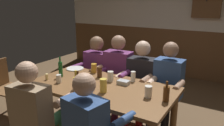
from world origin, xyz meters
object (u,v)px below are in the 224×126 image
(condiment_caddy, at_px, (123,82))
(plate_0, at_px, (75,69))
(person_1, at_px, (116,73))
(person_4, at_px, (36,109))
(person_0, at_px, (94,70))
(pint_glass_4, at_px, (103,85))
(bottle_3, at_px, (78,86))
(pint_glass_6, at_px, (94,68))
(pint_glass_5, at_px, (100,72))
(pint_glass_0, at_px, (110,76))
(bottle_2, at_px, (61,69))
(pint_glass_1, at_px, (133,76))
(person_2, at_px, (140,79))
(wall_dart_cabinet, at_px, (207,1))
(pint_glass_2, at_px, (148,92))
(dining_table, at_px, (101,94))
(table_candle, at_px, (47,77))
(person_3, at_px, (167,84))
(pint_glass_3, at_px, (59,79))
(bottle_0, at_px, (166,94))
(chair_empty_near_right, at_px, (4,86))

(condiment_caddy, height_order, plate_0, condiment_caddy)
(person_1, bearing_deg, condiment_caddy, 125.81)
(person_4, bearing_deg, person_1, 76.57)
(person_0, relative_size, pint_glass_4, 7.78)
(bottle_3, height_order, pint_glass_6, bottle_3)
(pint_glass_5, relative_size, pint_glass_6, 1.10)
(condiment_caddy, distance_m, pint_glass_0, 0.20)
(bottle_2, bearing_deg, pint_glass_5, 29.25)
(condiment_caddy, bearing_deg, person_0, 147.76)
(person_4, relative_size, bottle_3, 4.45)
(condiment_caddy, height_order, pint_glass_1, pint_glass_1)
(pint_glass_5, xyz_separation_m, pint_glass_6, (-0.18, 0.12, -0.01))
(person_2, relative_size, wall_dart_cabinet, 1.73)
(pint_glass_2, relative_size, wall_dart_cabinet, 0.18)
(person_4, xyz_separation_m, wall_dart_cabinet, (0.98, 3.68, 1.08))
(plate_0, bearing_deg, person_0, 72.25)
(dining_table, bearing_deg, plate_0, 153.87)
(pint_glass_2, bearing_deg, pint_glass_4, -164.81)
(table_candle, bearing_deg, pint_glass_5, 39.86)
(bottle_2, distance_m, pint_glass_2, 1.25)
(person_3, xyz_separation_m, plate_0, (-1.29, -0.34, 0.09))
(person_0, distance_m, plate_0, 0.37)
(pint_glass_1, bearing_deg, pint_glass_3, -145.83)
(bottle_2, height_order, pint_glass_5, bottle_2)
(person_4, distance_m, plate_0, 1.09)
(table_candle, relative_size, pint_glass_5, 0.56)
(dining_table, height_order, pint_glass_6, pint_glass_6)
(bottle_2, bearing_deg, pint_glass_4, -9.84)
(condiment_caddy, xyz_separation_m, pint_glass_0, (-0.19, 0.01, 0.04))
(pint_glass_3, bearing_deg, pint_glass_4, 3.79)
(person_2, xyz_separation_m, table_candle, (-0.91, -0.88, 0.13))
(dining_table, distance_m, person_2, 0.71)
(dining_table, height_order, wall_dart_cabinet, wall_dart_cabinet)
(person_4, distance_m, bottle_0, 1.35)
(person_3, bearing_deg, pint_glass_2, 92.91)
(person_0, distance_m, person_1, 0.40)
(wall_dart_cabinet, bearing_deg, pint_glass_0, -102.16)
(person_0, relative_size, table_candle, 15.11)
(person_1, distance_m, chair_empty_near_right, 1.74)
(person_1, distance_m, pint_glass_5, 0.48)
(chair_empty_near_right, relative_size, pint_glass_4, 5.66)
(table_candle, distance_m, pint_glass_1, 1.11)
(condiment_caddy, bearing_deg, pint_glass_3, -153.00)
(person_0, relative_size, person_2, 1.00)
(person_4, distance_m, pint_glass_6, 1.06)
(chair_empty_near_right, xyz_separation_m, pint_glass_4, (1.79, 0.07, 0.37))
(person_4, relative_size, plate_0, 4.65)
(plate_0, bearing_deg, wall_dart_cabinet, 63.48)
(person_3, bearing_deg, person_2, 1.43)
(person_2, distance_m, pint_glass_5, 0.61)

